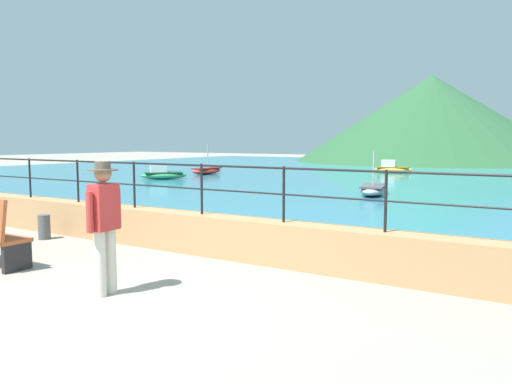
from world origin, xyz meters
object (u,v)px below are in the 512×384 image
at_px(boat_3, 392,168).
at_px(boat_1, 163,174).
at_px(person_walking, 104,221).
at_px(boat_2, 374,189).
at_px(boat_4, 207,171).
at_px(bollard, 44,227).

bearing_deg(boat_3, boat_1, -125.97).
xyz_separation_m(person_walking, boat_3, (-4.47, 25.87, -0.65)).
bearing_deg(boat_2, boat_4, 154.38).
bearing_deg(boat_2, boat_3, 104.95).
bearing_deg(bollard, boat_3, 91.06).
bearing_deg(boat_3, person_walking, -80.20).
xyz_separation_m(boat_1, boat_4, (-0.50, 4.21, -0.07)).
distance_m(bollard, boat_1, 15.37).
xyz_separation_m(bollard, boat_2, (2.95, 11.23, 0.01)).
bearing_deg(boat_2, bollard, -104.72).
bearing_deg(bollard, person_walking, -25.61).
height_order(boat_2, boat_3, boat_2).
relative_size(person_walking, boat_4, 0.75).
distance_m(person_walking, bollard, 4.52).
bearing_deg(boat_1, boat_3, 54.03).
height_order(boat_1, boat_3, same).
bearing_deg(boat_2, boat_1, 172.38).
xyz_separation_m(person_walking, boat_2, (-1.07, 13.16, -0.72)).
bearing_deg(boat_2, person_walking, -85.33).
height_order(bollard, boat_1, boat_1).
height_order(person_walking, boat_3, person_walking).
distance_m(bollard, boat_2, 11.61).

